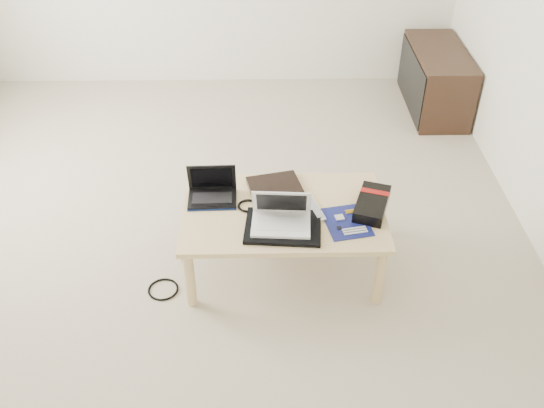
{
  "coord_description": "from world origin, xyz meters",
  "views": [
    {
      "loc": [
        0.37,
        -3.02,
        2.43
      ],
      "look_at": [
        0.42,
        -0.43,
        0.44
      ],
      "focal_mm": 40.0,
      "sensor_mm": 36.0,
      "label": 1
    }
  ],
  "objects_px": {
    "media_cabinet": "(435,80)",
    "gpu_box": "(372,204)",
    "coffee_table": "(283,217)",
    "white_laptop": "(281,217)",
    "netbook": "(212,192)"
  },
  "relations": [
    {
      "from": "media_cabinet",
      "to": "gpu_box",
      "type": "bearing_deg",
      "value": -113.4
    },
    {
      "from": "coffee_table",
      "to": "media_cabinet",
      "type": "xyz_separation_m",
      "value": [
        1.29,
        1.88,
        -0.1
      ]
    },
    {
      "from": "white_laptop",
      "to": "gpu_box",
      "type": "relative_size",
      "value": 0.92
    },
    {
      "from": "media_cabinet",
      "to": "white_laptop",
      "type": "distance_m",
      "value": 2.41
    },
    {
      "from": "media_cabinet",
      "to": "gpu_box",
      "type": "xyz_separation_m",
      "value": [
        -0.81,
        -1.87,
        0.18
      ]
    },
    {
      "from": "gpu_box",
      "to": "coffee_table",
      "type": "bearing_deg",
      "value": -179.71
    },
    {
      "from": "coffee_table",
      "to": "gpu_box",
      "type": "bearing_deg",
      "value": 0.29
    },
    {
      "from": "netbook",
      "to": "white_laptop",
      "type": "xyz_separation_m",
      "value": [
        0.37,
        -0.26,
        0.02
      ]
    },
    {
      "from": "coffee_table",
      "to": "netbook",
      "type": "xyz_separation_m",
      "value": [
        -0.39,
        0.12,
        0.09
      ]
    },
    {
      "from": "coffee_table",
      "to": "netbook",
      "type": "bearing_deg",
      "value": 163.08
    },
    {
      "from": "media_cabinet",
      "to": "gpu_box",
      "type": "height_order",
      "value": "media_cabinet"
    },
    {
      "from": "gpu_box",
      "to": "media_cabinet",
      "type": "bearing_deg",
      "value": 66.6
    },
    {
      "from": "media_cabinet",
      "to": "white_laptop",
      "type": "xyz_separation_m",
      "value": [
        -1.31,
        -2.01,
        0.21
      ]
    },
    {
      "from": "media_cabinet",
      "to": "coffee_table",
      "type": "bearing_deg",
      "value": -124.53
    },
    {
      "from": "white_laptop",
      "to": "netbook",
      "type": "bearing_deg",
      "value": 145.77
    }
  ]
}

